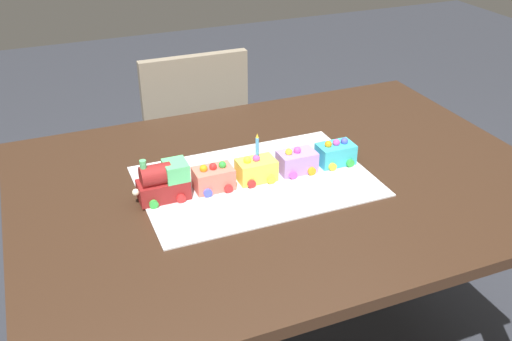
% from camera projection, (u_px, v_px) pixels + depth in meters
% --- Properties ---
extents(dining_table, '(1.40, 1.00, 0.74)m').
position_uv_depth(dining_table, '(282.00, 211.00, 1.59)').
color(dining_table, '#382316').
rests_on(dining_table, ground).
extents(chair, '(0.40, 0.40, 0.86)m').
position_uv_depth(chair, '(190.00, 140.00, 2.33)').
color(chair, gray).
rests_on(chair, ground).
extents(cake_board, '(0.60, 0.40, 0.00)m').
position_uv_depth(cake_board, '(256.00, 181.00, 1.51)').
color(cake_board, silver).
rests_on(cake_board, dining_table).
extents(cake_locomotive, '(0.14, 0.08, 0.12)m').
position_uv_depth(cake_locomotive, '(163.00, 182.00, 1.41)').
color(cake_locomotive, maroon).
rests_on(cake_locomotive, cake_board).
extents(cake_car_hopper_coral, '(0.10, 0.08, 0.07)m').
position_uv_depth(cake_car_hopper_coral, '(213.00, 178.00, 1.47)').
color(cake_car_hopper_coral, '#F27260').
rests_on(cake_car_hopper_coral, cake_board).
extents(cake_car_caboose_lemon, '(0.10, 0.08, 0.07)m').
position_uv_depth(cake_car_caboose_lemon, '(256.00, 170.00, 1.51)').
color(cake_car_caboose_lemon, '#F4E04C').
rests_on(cake_car_caboose_lemon, cake_board).
extents(cake_car_tanker_lavender, '(0.10, 0.08, 0.07)m').
position_uv_depth(cake_car_tanker_lavender, '(297.00, 161.00, 1.54)').
color(cake_car_tanker_lavender, '#AD84E0').
rests_on(cake_car_tanker_lavender, cake_board).
extents(cake_car_flatbed_turquoise, '(0.10, 0.08, 0.07)m').
position_uv_depth(cake_car_flatbed_turquoise, '(336.00, 153.00, 1.58)').
color(cake_car_flatbed_turquoise, '#38B7C6').
rests_on(cake_car_flatbed_turquoise, cake_board).
extents(birthday_candle, '(0.01, 0.01, 0.06)m').
position_uv_depth(birthday_candle, '(257.00, 145.00, 1.47)').
color(birthday_candle, '#4CA5E5').
rests_on(birthday_candle, cake_car_caboose_lemon).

